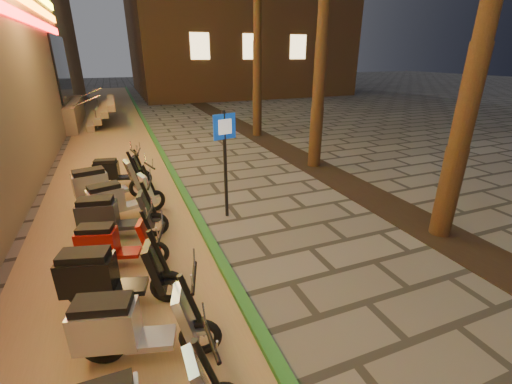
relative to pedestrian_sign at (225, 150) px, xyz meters
name	(u,v)px	position (x,y,z in m)	size (l,w,h in m)	color
ground	(355,363)	(0.21, -4.45, -1.55)	(120.00, 120.00, 0.00)	#474442
parking_strip	(113,162)	(-2.39, 5.55, -1.54)	(3.40, 60.00, 0.01)	#8C7251
green_curb	(163,155)	(-0.69, 5.55, -1.50)	(0.18, 60.00, 0.10)	#235F27
planting_strip	(350,185)	(3.81, 0.55, -1.54)	(1.20, 40.00, 0.02)	black
pedestrian_sign	(225,150)	(0.00, 0.00, 0.00)	(0.52, 0.16, 2.39)	black
scooter_5	(130,327)	(-2.24, -3.41, -1.03)	(1.68, 0.84, 1.19)	black
scooter_6	(108,276)	(-2.48, -2.28, -1.02)	(1.73, 0.87, 1.22)	black
scooter_7	(112,244)	(-2.42, -1.22, -1.09)	(1.49, 0.77, 1.05)	black
scooter_8	(112,216)	(-2.40, -0.20, -1.03)	(1.69, 0.76, 1.19)	black
scooter_9	(118,199)	(-2.26, 0.67, -1.04)	(1.66, 0.84, 1.18)	black
scooter_10	(103,184)	(-2.58, 1.70, -1.00)	(1.79, 0.82, 1.26)	black
scooter_11	(116,171)	(-2.29, 2.91, -1.09)	(1.50, 0.65, 1.05)	black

